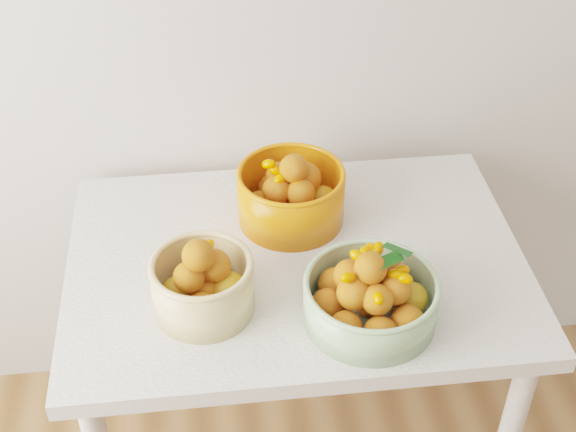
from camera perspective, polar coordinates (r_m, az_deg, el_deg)
The scene contains 4 objects.
table at distance 1.83m, azimuth 0.57°, elevation -5.24°, with size 1.00×0.70×0.75m.
bowl_cream at distance 1.61m, azimuth -6.06°, elevation -4.80°, with size 0.22×0.22×0.18m.
bowl_green at distance 1.60m, azimuth 5.89°, elevation -5.71°, with size 0.29×0.29×0.17m.
bowl_orange at distance 1.82m, azimuth 0.23°, elevation 1.58°, with size 0.31×0.31×0.18m.
Camera 1 is at (-0.41, 0.30, 1.92)m, focal length 50.00 mm.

